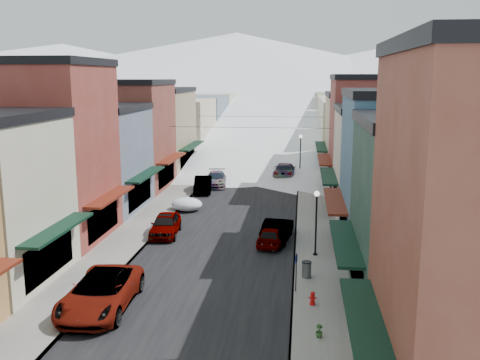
% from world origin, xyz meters
% --- Properties ---
extents(road, '(10.00, 160.00, 0.01)m').
position_xyz_m(road, '(0.00, 60.00, 0.01)').
color(road, black).
rests_on(road, ground).
extents(sidewalk_left, '(3.20, 160.00, 0.15)m').
position_xyz_m(sidewalk_left, '(-6.60, 60.00, 0.07)').
color(sidewalk_left, gray).
rests_on(sidewalk_left, ground).
extents(sidewalk_right, '(3.20, 160.00, 0.15)m').
position_xyz_m(sidewalk_right, '(6.60, 60.00, 0.07)').
color(sidewalk_right, gray).
rests_on(sidewalk_right, ground).
extents(curb_left, '(0.10, 160.00, 0.15)m').
position_xyz_m(curb_left, '(-5.05, 60.00, 0.07)').
color(curb_left, slate).
rests_on(curb_left, ground).
extents(curb_right, '(0.10, 160.00, 0.15)m').
position_xyz_m(curb_right, '(5.05, 60.00, 0.07)').
color(curb_right, slate).
rests_on(curb_right, ground).
extents(bldg_l_brick_near, '(12.30, 8.20, 12.50)m').
position_xyz_m(bldg_l_brick_near, '(-13.69, 20.50, 6.26)').
color(bldg_l_brick_near, maroon).
rests_on(bldg_l_brick_near, ground).
extents(bldg_l_grayblue, '(11.30, 9.20, 9.00)m').
position_xyz_m(bldg_l_grayblue, '(-13.19, 29.00, 4.51)').
color(bldg_l_grayblue, slate).
rests_on(bldg_l_grayblue, ground).
extents(bldg_l_brick_far, '(13.30, 9.20, 11.00)m').
position_xyz_m(bldg_l_brick_far, '(-14.19, 38.00, 5.51)').
color(bldg_l_brick_far, brown).
rests_on(bldg_l_brick_far, ground).
extents(bldg_l_tan, '(11.30, 11.20, 10.00)m').
position_xyz_m(bldg_l_tan, '(-13.19, 48.00, 5.01)').
color(bldg_l_tan, '#938160').
rests_on(bldg_l_tan, ground).
extents(bldg_r_green, '(11.30, 9.20, 9.50)m').
position_xyz_m(bldg_r_green, '(13.19, 12.00, 4.76)').
color(bldg_r_green, '#1B392D').
rests_on(bldg_r_green, ground).
extents(bldg_r_blue, '(11.30, 9.20, 10.50)m').
position_xyz_m(bldg_r_blue, '(13.19, 21.00, 5.26)').
color(bldg_r_blue, '#355C7A').
rests_on(bldg_r_blue, ground).
extents(bldg_r_cream, '(12.30, 9.20, 9.00)m').
position_xyz_m(bldg_r_cream, '(13.69, 30.00, 4.51)').
color(bldg_r_cream, beige).
rests_on(bldg_r_cream, ground).
extents(bldg_r_brick_far, '(13.30, 9.20, 11.50)m').
position_xyz_m(bldg_r_brick_far, '(14.19, 39.00, 5.76)').
color(bldg_r_brick_far, maroon).
rests_on(bldg_r_brick_far, ground).
extents(bldg_r_tan, '(11.30, 11.20, 9.50)m').
position_xyz_m(bldg_r_tan, '(13.19, 49.00, 4.76)').
color(bldg_r_tan, tan).
rests_on(bldg_r_tan, ground).
extents(distant_blocks, '(34.00, 55.00, 8.00)m').
position_xyz_m(distant_blocks, '(0.00, 83.00, 4.00)').
color(distant_blocks, gray).
rests_on(distant_blocks, ground).
extents(mountain_ridge, '(670.00, 340.00, 34.00)m').
position_xyz_m(mountain_ridge, '(-19.47, 277.18, 14.36)').
color(mountain_ridge, silver).
rests_on(mountain_ridge, ground).
extents(overhead_cables, '(16.40, 15.04, 0.04)m').
position_xyz_m(overhead_cables, '(0.00, 47.50, 6.20)').
color(overhead_cables, black).
rests_on(overhead_cables, ground).
extents(car_white_suv, '(3.19, 6.53, 1.79)m').
position_xyz_m(car_white_suv, '(-4.30, 9.74, 0.89)').
color(car_white_suv, white).
rests_on(car_white_suv, ground).
extents(car_silver_sedan, '(2.29, 4.84, 1.60)m').
position_xyz_m(car_silver_sedan, '(-4.30, 22.38, 0.80)').
color(car_silver_sedan, gray).
rests_on(car_silver_sedan, ground).
extents(car_dark_hatch, '(2.27, 4.89, 1.55)m').
position_xyz_m(car_dark_hatch, '(-4.30, 37.07, 0.78)').
color(car_dark_hatch, black).
rests_on(car_dark_hatch, ground).
extents(car_silver_wagon, '(2.68, 5.33, 1.48)m').
position_xyz_m(car_silver_wagon, '(-3.50, 40.27, 0.74)').
color(car_silver_wagon, '#94979B').
rests_on(car_silver_wagon, ground).
extents(car_green_sedan, '(2.24, 4.94, 1.57)m').
position_xyz_m(car_green_sedan, '(3.77, 22.12, 0.79)').
color(car_green_sedan, black).
rests_on(car_green_sedan, ground).
extents(car_gray_suv, '(2.18, 4.31, 1.41)m').
position_xyz_m(car_gray_suv, '(3.50, 21.01, 0.70)').
color(car_gray_suv, '#999CA1').
rests_on(car_gray_suv, ground).
extents(car_black_sedan, '(2.66, 6.00, 1.71)m').
position_xyz_m(car_black_sedan, '(3.50, 45.71, 0.86)').
color(car_black_sedan, black).
rests_on(car_black_sedan, ground).
extents(car_lane_silver, '(2.22, 5.02, 1.68)m').
position_xyz_m(car_lane_silver, '(-1.94, 60.31, 0.84)').
color(car_lane_silver, '#A9ADB2').
rests_on(car_lane_silver, ground).
extents(car_lane_white, '(2.86, 5.18, 1.37)m').
position_xyz_m(car_lane_white, '(1.95, 71.89, 0.69)').
color(car_lane_white, silver).
rests_on(car_lane_white, ground).
extents(fire_hydrant, '(0.40, 0.30, 0.68)m').
position_xyz_m(fire_hydrant, '(6.05, 11.17, 0.46)').
color(fire_hydrant, red).
rests_on(fire_hydrant, sidewalk_right).
extents(parking_sign, '(0.12, 0.27, 2.08)m').
position_xyz_m(parking_sign, '(5.20, 12.77, 1.37)').
color(parking_sign, black).
rests_on(parking_sign, sidewalk_right).
extents(trash_can, '(0.55, 0.55, 0.94)m').
position_xyz_m(trash_can, '(5.77, 14.81, 0.63)').
color(trash_can, '#5C5F62').
rests_on(trash_can, sidewalk_right).
extents(streetlamp_near, '(0.35, 0.35, 4.15)m').
position_xyz_m(streetlamp_near, '(6.35, 18.80, 2.77)').
color(streetlamp_near, black).
rests_on(streetlamp_near, sidewalk_right).
extents(streetlamp_far, '(0.39, 0.39, 4.72)m').
position_xyz_m(streetlamp_far, '(5.20, 46.27, 3.13)').
color(streetlamp_far, black).
rests_on(streetlamp_far, sidewalk_right).
extents(planter_far, '(0.43, 0.43, 0.58)m').
position_xyz_m(planter_far, '(6.27, 7.79, 0.44)').
color(planter_far, '#2E5929').
rests_on(planter_far, sidewalk_right).
extents(snow_pile_near, '(2.41, 2.68, 1.02)m').
position_xyz_m(snow_pile_near, '(-4.88, 10.91, 0.49)').
color(snow_pile_near, white).
rests_on(snow_pile_near, ground).
extents(snow_pile_mid, '(2.07, 2.47, 0.88)m').
position_xyz_m(snow_pile_mid, '(-4.51, 22.88, 0.42)').
color(snow_pile_mid, white).
rests_on(snow_pile_mid, ground).
extents(snow_pile_far, '(2.66, 2.83, 1.12)m').
position_xyz_m(snow_pile_far, '(-4.28, 29.65, 0.54)').
color(snow_pile_far, white).
rests_on(snow_pile_far, ground).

